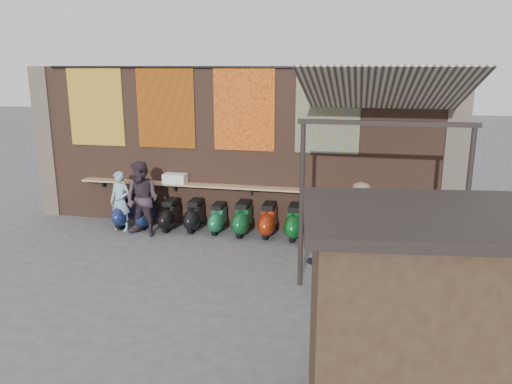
% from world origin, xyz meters
% --- Properties ---
extents(ground, '(70.00, 70.00, 0.00)m').
position_xyz_m(ground, '(0.00, 0.00, 0.00)').
color(ground, '#474749').
rests_on(ground, ground).
extents(brick_wall, '(10.00, 0.40, 4.00)m').
position_xyz_m(brick_wall, '(0.00, 2.70, 2.00)').
color(brick_wall, brown).
rests_on(brick_wall, ground).
extents(pier_left, '(0.50, 0.50, 4.00)m').
position_xyz_m(pier_left, '(-5.20, 2.70, 2.00)').
color(pier_left, '#4C4238').
rests_on(pier_left, ground).
extents(pier_right, '(0.50, 0.50, 4.00)m').
position_xyz_m(pier_right, '(5.20, 2.70, 2.00)').
color(pier_right, '#4C4238').
rests_on(pier_right, ground).
extents(eating_counter, '(8.00, 0.32, 0.05)m').
position_xyz_m(eating_counter, '(0.00, 2.33, 1.10)').
color(eating_counter, '#9E7A51').
rests_on(eating_counter, brick_wall).
extents(shelf_box, '(0.57, 0.33, 0.24)m').
position_xyz_m(shelf_box, '(-1.46, 2.30, 1.25)').
color(shelf_box, white).
rests_on(shelf_box, eating_counter).
extents(tapestry_redgold, '(1.50, 0.02, 2.00)m').
position_xyz_m(tapestry_redgold, '(-3.60, 2.48, 3.00)').
color(tapestry_redgold, '#903515').
rests_on(tapestry_redgold, brick_wall).
extents(tapestry_sun, '(1.50, 0.02, 2.00)m').
position_xyz_m(tapestry_sun, '(-1.70, 2.48, 3.00)').
color(tapestry_sun, orange).
rests_on(tapestry_sun, brick_wall).
extents(tapestry_orange, '(1.50, 0.02, 2.00)m').
position_xyz_m(tapestry_orange, '(0.30, 2.48, 3.00)').
color(tapestry_orange, orange).
rests_on(tapestry_orange, brick_wall).
extents(tapestry_multi, '(1.50, 0.02, 2.00)m').
position_xyz_m(tapestry_multi, '(2.30, 2.48, 3.00)').
color(tapestry_multi, navy).
rests_on(tapestry_multi, brick_wall).
extents(hang_rail, '(9.50, 0.06, 0.06)m').
position_xyz_m(hang_rail, '(0.00, 2.47, 3.98)').
color(hang_rail, black).
rests_on(hang_rail, brick_wall).
extents(scooter_stool_0, '(0.37, 0.82, 0.78)m').
position_xyz_m(scooter_stool_0, '(-2.72, 1.97, 0.39)').
color(scooter_stool_0, navy).
rests_on(scooter_stool_0, ground).
extents(scooter_stool_1, '(0.34, 0.75, 0.71)m').
position_xyz_m(scooter_stool_1, '(-2.15, 2.02, 0.35)').
color(scooter_stool_1, navy).
rests_on(scooter_stool_1, ground).
extents(scooter_stool_2, '(0.36, 0.81, 0.77)m').
position_xyz_m(scooter_stool_2, '(-1.50, 1.97, 0.38)').
color(scooter_stool_2, black).
rests_on(scooter_stool_2, ground).
extents(scooter_stool_3, '(0.36, 0.81, 0.77)m').
position_xyz_m(scooter_stool_3, '(-0.87, 2.04, 0.38)').
color(scooter_stool_3, black).
rests_on(scooter_stool_3, ground).
extents(scooter_stool_4, '(0.34, 0.75, 0.72)m').
position_xyz_m(scooter_stool_4, '(-0.27, 2.01, 0.36)').
color(scooter_stool_4, '#1A6A41').
rests_on(scooter_stool_4, ground).
extents(scooter_stool_5, '(0.39, 0.86, 0.81)m').
position_xyz_m(scooter_stool_5, '(0.37, 1.97, 0.41)').
color(scooter_stool_5, '#0F4D25').
rests_on(scooter_stool_5, ground).
extents(scooter_stool_6, '(0.38, 0.84, 0.80)m').
position_xyz_m(scooter_stool_6, '(1.00, 2.00, 0.40)').
color(scooter_stool_6, maroon).
rests_on(scooter_stool_6, ground).
extents(scooter_stool_7, '(0.39, 0.86, 0.82)m').
position_xyz_m(scooter_stool_7, '(1.64, 1.95, 0.41)').
color(scooter_stool_7, '#0C571E').
rests_on(scooter_stool_7, ground).
extents(scooter_stool_8, '(0.33, 0.74, 0.70)m').
position_xyz_m(scooter_stool_8, '(2.33, 1.98, 0.35)').
color(scooter_stool_8, navy).
rests_on(scooter_stool_8, ground).
extents(scooter_stool_9, '(0.36, 0.80, 0.76)m').
position_xyz_m(scooter_stool_9, '(2.95, 2.04, 0.38)').
color(scooter_stool_9, '#9A2D14').
rests_on(scooter_stool_9, ground).
extents(scooter_stool_10, '(0.34, 0.76, 0.72)m').
position_xyz_m(scooter_stool_10, '(3.59, 2.04, 0.36)').
color(scooter_stool_10, '#9B2B0B').
rests_on(scooter_stool_10, ground).
extents(diner_left, '(0.59, 0.43, 1.50)m').
position_xyz_m(diner_left, '(-2.68, 1.69, 0.75)').
color(diner_left, '#80A6BA').
rests_on(diner_left, ground).
extents(diner_right, '(1.02, 0.87, 1.82)m').
position_xyz_m(diner_right, '(-1.96, 1.40, 0.91)').
color(diner_right, '#342830').
rests_on(diner_right, ground).
extents(shopper_navy, '(0.97, 0.90, 1.60)m').
position_xyz_m(shopper_navy, '(2.36, 0.51, 0.80)').
color(shopper_navy, '#161B32').
rests_on(shopper_navy, ground).
extents(shopper_grey, '(1.19, 0.95, 1.61)m').
position_xyz_m(shopper_grey, '(4.90, -0.98, 0.80)').
color(shopper_grey, '#58595D').
rests_on(shopper_grey, ground).
extents(shopper_tan, '(0.91, 0.94, 1.62)m').
position_xyz_m(shopper_tan, '(3.16, 1.30, 0.81)').
color(shopper_tan, '#77614C').
rests_on(shopper_tan, ground).
extents(market_stall, '(2.43, 1.95, 2.43)m').
position_xyz_m(market_stall, '(3.78, -4.02, 1.21)').
color(market_stall, black).
rests_on(market_stall, ground).
extents(stall_roof, '(2.73, 2.23, 0.12)m').
position_xyz_m(stall_roof, '(3.78, -4.02, 2.49)').
color(stall_roof, black).
rests_on(stall_roof, market_stall).
extents(stall_sign, '(1.20, 0.19, 0.50)m').
position_xyz_m(stall_sign, '(3.67, -3.15, 1.76)').
color(stall_sign, gold).
rests_on(stall_sign, market_stall).
extents(stall_shelf, '(1.86, 0.33, 0.06)m').
position_xyz_m(stall_shelf, '(3.67, -3.15, 0.89)').
color(stall_shelf, '#473321').
rests_on(stall_shelf, market_stall).
extents(awning_canvas, '(3.20, 3.28, 0.97)m').
position_xyz_m(awning_canvas, '(3.50, 0.90, 3.55)').
color(awning_canvas, beige).
rests_on(awning_canvas, brick_wall).
extents(awning_ledger, '(3.30, 0.08, 0.12)m').
position_xyz_m(awning_ledger, '(3.50, 2.49, 3.95)').
color(awning_ledger, '#33261C').
rests_on(awning_ledger, brick_wall).
extents(awning_header, '(3.00, 0.08, 0.08)m').
position_xyz_m(awning_header, '(3.50, -0.60, 3.08)').
color(awning_header, black).
rests_on(awning_header, awning_post_left).
extents(awning_post_left, '(0.09, 0.09, 3.10)m').
position_xyz_m(awning_post_left, '(2.10, -0.60, 1.55)').
color(awning_post_left, black).
rests_on(awning_post_left, ground).
extents(awning_post_right, '(0.09, 0.09, 3.10)m').
position_xyz_m(awning_post_right, '(4.90, -0.60, 1.55)').
color(awning_post_right, black).
rests_on(awning_post_right, ground).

